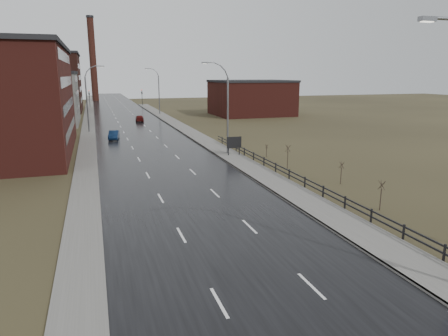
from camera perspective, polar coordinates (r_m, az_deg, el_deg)
road at (r=72.09m, az=-12.32°, el=5.09°), size 14.00×300.00×0.06m
sidewalk_right at (r=49.61m, az=0.67°, el=1.86°), size 3.20×180.00×0.18m
curb_right at (r=49.15m, az=-1.01°, el=1.75°), size 0.16×180.00×0.18m
sidewalk_left at (r=71.76m, az=-18.86°, el=4.67°), size 2.40×260.00×0.12m
warehouse_mid at (r=89.87m, az=-25.34°, el=9.05°), size 16.32×20.40×10.50m
warehouse_far at (r=120.16m, az=-26.15°, el=10.91°), size 26.52×24.48×15.50m
building_right at (r=100.41m, az=3.89°, el=10.01°), size 18.36×16.32×8.50m
smokestack at (r=161.17m, az=-18.24°, el=14.60°), size 2.70×2.70×30.70m
streetlight_right_mid at (r=49.71m, az=0.21°, el=8.58°), size 3.36×0.28×11.35m
streetlight_left at (r=73.19m, az=-18.79°, el=9.39°), size 3.36×0.28×11.35m
streetlight_right_far at (r=102.33m, az=-9.45°, el=10.81°), size 3.36×0.28×11.35m
guardrail at (r=35.29m, az=12.03°, el=-2.12°), size 0.10×53.05×1.10m
shrub_c at (r=31.73m, az=21.52°, el=-3.56°), size 0.54×0.57×2.28m
shrub_d at (r=38.08m, az=16.40°, el=-0.59°), size 0.51×0.53×2.13m
shrub_e at (r=42.84m, az=9.10°, el=1.66°), size 0.62×0.66×2.64m
shrub_f at (r=48.96m, az=6.10°, el=2.51°), size 0.38×0.40×1.55m
billboard at (r=48.95m, az=1.44°, el=3.57°), size 1.87×0.17×2.46m
traffic_light_left at (r=131.18m, az=-18.73°, el=10.25°), size 0.58×2.73×5.30m
traffic_light_right at (r=132.03m, az=-11.67°, el=10.69°), size 0.58×2.73×5.30m
car_near at (r=64.21m, az=-15.46°, el=4.52°), size 1.96×4.25×1.35m
car_far at (r=87.46m, az=-11.97°, el=6.94°), size 2.03×4.33×1.43m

